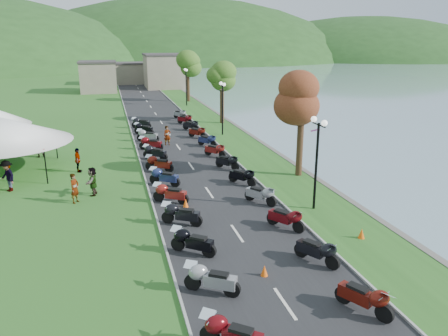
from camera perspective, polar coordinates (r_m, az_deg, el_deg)
road at (r=43.74m, az=-7.24°, el=4.54°), size 7.00×120.00×0.02m
hills_backdrop at (r=202.72m, az=-13.58°, el=13.57°), size 360.00×120.00×76.00m
far_building at (r=87.76m, az=-12.71°, el=11.91°), size 18.00×16.00×5.00m
moto_row_left at (r=23.52m, az=-6.17°, el=-4.66°), size 2.60×50.20×1.10m
moto_row_right at (r=29.62m, az=1.40°, el=-0.07°), size 2.60×48.39×1.10m
vendor_tent_main at (r=33.65m, az=-27.21°, el=2.66°), size 6.44×6.44×4.00m
tree_lakeside at (r=29.52m, az=10.06°, el=6.45°), size 2.86×2.86×7.94m
pedestrian_a at (r=26.49m, az=-18.75°, el=-4.28°), size 0.73×0.78×1.72m
pedestrian_b at (r=37.61m, az=-22.95°, el=1.34°), size 0.96×0.74×1.75m
pedestrian_c at (r=29.99m, az=-26.19°, el=-2.71°), size 1.18×1.32×1.95m
traffic_cone_near at (r=17.74m, az=5.29°, el=-13.22°), size 0.30×0.30×0.46m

